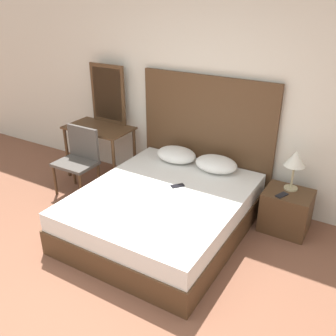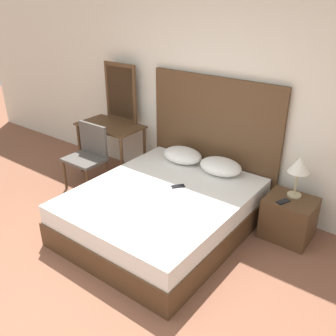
% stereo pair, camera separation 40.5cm
% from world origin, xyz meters
% --- Properties ---
extents(ground_plane, '(16.00, 16.00, 0.00)m').
position_xyz_m(ground_plane, '(0.00, 0.00, 0.00)').
color(ground_plane, brown).
extents(wall_back, '(10.00, 0.06, 2.70)m').
position_xyz_m(wall_back, '(0.00, 2.67, 1.35)').
color(wall_back, silver).
rests_on(wall_back, ground_plane).
extents(bed, '(1.70, 2.04, 0.49)m').
position_xyz_m(bed, '(-0.10, 1.55, 0.24)').
color(bed, '#4C331E').
rests_on(bed, ground_plane).
extents(headboard, '(1.79, 0.05, 1.57)m').
position_xyz_m(headboard, '(-0.10, 2.59, 0.79)').
color(headboard, '#4C331E').
rests_on(headboard, ground_plane).
extents(pillow_left, '(0.52, 0.38, 0.18)m').
position_xyz_m(pillow_left, '(-0.38, 2.33, 0.58)').
color(pillow_left, white).
rests_on(pillow_left, bed).
extents(pillow_right, '(0.52, 0.38, 0.18)m').
position_xyz_m(pillow_right, '(0.17, 2.33, 0.58)').
color(pillow_right, white).
rests_on(pillow_right, bed).
extents(phone_on_bed, '(0.15, 0.16, 0.01)m').
position_xyz_m(phone_on_bed, '(-0.03, 1.75, 0.50)').
color(phone_on_bed, black).
rests_on(phone_on_bed, bed).
extents(nightstand, '(0.51, 0.44, 0.48)m').
position_xyz_m(nightstand, '(1.08, 2.28, 0.24)').
color(nightstand, '#4C331E').
rests_on(nightstand, ground_plane).
extents(table_lamp, '(0.23, 0.23, 0.46)m').
position_xyz_m(table_lamp, '(1.07, 2.36, 0.83)').
color(table_lamp, tan).
rests_on(table_lamp, nightstand).
extents(phone_on_nightstand, '(0.12, 0.17, 0.01)m').
position_xyz_m(phone_on_nightstand, '(1.03, 2.17, 0.48)').
color(phone_on_nightstand, black).
rests_on(phone_on_nightstand, nightstand).
extents(vanity_desk, '(0.93, 0.55, 0.76)m').
position_xyz_m(vanity_desk, '(-1.58, 2.25, 0.63)').
color(vanity_desk, '#4C331E').
rests_on(vanity_desk, ground_plane).
extents(vanity_mirror, '(0.57, 0.03, 0.82)m').
position_xyz_m(vanity_mirror, '(-1.58, 2.49, 1.17)').
color(vanity_mirror, '#4C331E').
rests_on(vanity_mirror, vanity_desk).
extents(chair, '(0.51, 0.41, 0.89)m').
position_xyz_m(chair, '(-1.53, 1.77, 0.51)').
color(chair, '#4C4742').
rests_on(chair, ground_plane).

